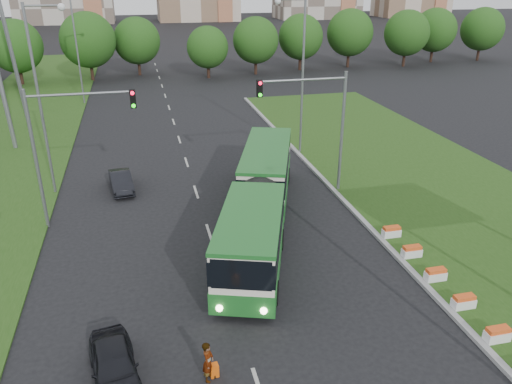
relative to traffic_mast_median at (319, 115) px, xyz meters
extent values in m
plane|color=black|center=(-4.78, -10.00, -5.35)|extent=(360.00, 360.00, 0.00)
cube|color=#224614|center=(8.22, -2.00, -5.27)|extent=(14.00, 60.00, 0.15)
cube|color=gray|center=(1.27, -2.00, -5.26)|extent=(0.30, 60.00, 0.18)
cylinder|color=gray|center=(1.62, 0.00, -1.35)|extent=(0.20, 0.20, 8.00)
cylinder|color=gray|center=(-1.13, 0.00, 2.25)|extent=(5.50, 0.14, 0.14)
cube|color=black|center=(-3.88, 0.00, 1.85)|extent=(0.32, 0.32, 1.00)
cylinder|color=gray|center=(-16.78, -1.00, -1.35)|extent=(0.20, 0.20, 8.00)
cylinder|color=gray|center=(-14.03, -1.00, 2.25)|extent=(5.50, 0.14, 0.14)
cube|color=black|center=(-11.28, -1.00, 1.85)|extent=(0.32, 0.32, 1.00)
cube|color=white|center=(-5.03, -9.08, -3.46)|extent=(2.70, 7.45, 2.92)
cube|color=white|center=(-5.03, 0.48, -3.46)|extent=(2.70, 9.07, 2.92)
cylinder|color=black|center=(-5.03, -4.70, -3.51)|extent=(2.70, 1.35, 2.70)
cube|color=#1C6424|center=(-5.03, -9.08, -4.43)|extent=(2.79, 7.50, 1.03)
cube|color=#1C6424|center=(-5.03, 0.48, -4.43)|extent=(2.79, 9.12, 1.03)
cube|color=black|center=(-5.03, -9.08, -2.97)|extent=(2.79, 7.50, 1.13)
cube|color=black|center=(-5.03, 0.48, -2.97)|extent=(2.79, 9.12, 1.13)
imported|color=black|center=(-12.71, -14.34, -4.67)|extent=(2.19, 4.17, 1.35)
imported|color=black|center=(-12.63, 3.49, -4.71)|extent=(1.81, 4.00, 1.27)
imported|color=gray|center=(-9.44, -15.06, -4.54)|extent=(0.56, 0.69, 1.62)
cube|color=#FA5D0D|center=(-9.22, -14.95, -5.09)|extent=(0.31, 0.26, 0.53)
cylinder|color=black|center=(-9.22, -15.08, -5.29)|extent=(0.04, 0.12, 0.12)
camera|label=1|loc=(-10.99, -28.91, 8.08)|focal=35.00mm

